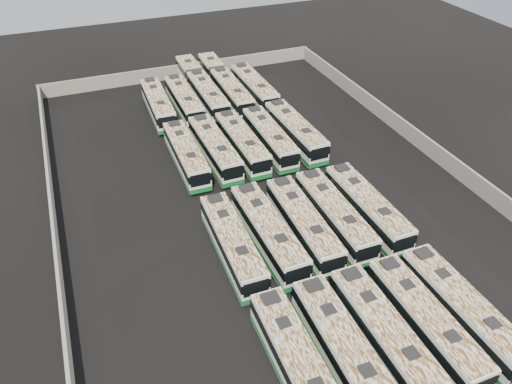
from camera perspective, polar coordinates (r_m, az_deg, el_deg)
name	(u,v)px	position (r m, az deg, el deg)	size (l,w,h in m)	color
ground	(268,198)	(55.58, 1.34, -0.69)	(140.00, 140.00, 0.00)	black
perimeter_wall	(268,190)	(54.93, 1.35, 0.23)	(45.20, 73.20, 2.20)	gray
bus_front_far_left	(298,365)	(38.32, 4.84, -19.12)	(2.84, 12.78, 3.60)	silver
bus_front_left	(344,352)	(39.37, 10.06, -17.52)	(2.99, 13.10, 3.68)	silver
bus_front_center	(385,337)	(40.86, 14.55, -15.70)	(2.78, 12.97, 3.65)	silver
bus_front_right	(425,322)	(42.71, 18.72, -13.89)	(2.68, 12.64, 3.56)	silver
bus_front_far_right	(462,310)	(44.54, 22.45, -12.36)	(2.95, 12.87, 3.62)	silver
bus_midfront_far_left	(233,244)	(47.00, -2.70, -5.92)	(2.90, 12.73, 3.57)	silver
bus_midfront_left	(268,232)	(48.10, 1.39, -4.64)	(2.98, 13.09, 3.68)	silver
bus_midfront_center	(303,224)	(49.27, 5.39, -3.69)	(3.03, 12.96, 3.64)	silver
bus_midfront_right	(334,215)	(50.80, 8.92, -2.61)	(2.87, 12.91, 3.63)	silver
bus_midfront_far_right	(367,208)	(52.40, 12.55, -1.76)	(2.83, 12.86, 3.62)	silver
bus_midback_far_left	(186,155)	(60.33, -7.99, 4.26)	(2.74, 12.52, 3.52)	silver
bus_midback_left	(215,148)	(61.10, -4.74, 5.00)	(2.98, 12.90, 3.62)	silver
bus_midback_center	(242,143)	(62.03, -1.62, 5.60)	(2.86, 12.73, 3.58)	silver
bus_midback_right	(270,138)	(63.18, 1.56, 6.20)	(2.79, 12.61, 3.55)	silver
bus_midback_far_right	(295,131)	(64.66, 4.49, 6.91)	(3.08, 13.11, 3.68)	silver
bus_back_far_left	(158,104)	(72.89, -11.14, 9.80)	(2.98, 12.65, 3.55)	silver
bus_back_left	(184,101)	(73.35, -8.21, 10.29)	(2.69, 12.60, 3.55)	silver
bus_back_center	(201,87)	(77.27, -6.28, 11.84)	(2.75, 19.90, 3.61)	silver
bus_back_right	(225,84)	(78.04, -3.61, 12.23)	(2.92, 19.81, 3.59)	silver
bus_back_far_right	(254,88)	(76.37, -0.21, 11.78)	(2.83, 13.00, 3.66)	silver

